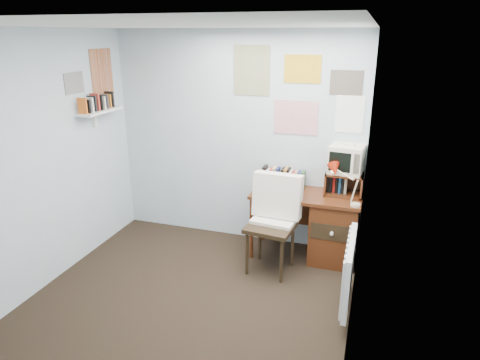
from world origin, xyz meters
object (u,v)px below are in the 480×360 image
at_px(tv_riser, 344,183).
at_px(radiator, 349,271).
at_px(desk, 329,226).
at_px(crt_tv, 347,158).
at_px(desk_chair, 271,227).
at_px(wall_shelf, 100,111).
at_px(desk_lamp, 357,190).

height_order(tv_riser, radiator, tv_riser).
relative_size(desk, crt_tv, 3.45).
bearing_deg(desk_chair, crt_tv, 46.54).
xyz_separation_m(desk_chair, tv_riser, (0.68, 0.55, 0.38)).
distance_m(desk, crt_tv, 0.79).
relative_size(desk, tv_riser, 3.00).
relative_size(crt_tv, wall_shelf, 0.56).
height_order(desk_chair, desk_lamp, desk_lamp).
xyz_separation_m(desk, wall_shelf, (-2.57, -0.38, 1.21)).
distance_m(desk, wall_shelf, 2.87).
height_order(desk_lamp, crt_tv, crt_tv).
xyz_separation_m(desk_lamp, wall_shelf, (-2.84, -0.18, 0.68)).
distance_m(desk_chair, radiator, 0.99).
xyz_separation_m(radiator, wall_shelf, (-2.86, 0.55, 1.20)).
bearing_deg(wall_shelf, radiator, -10.89).
distance_m(crt_tv, radiator, 1.31).
height_order(desk, tv_riser, tv_riser).
xyz_separation_m(desk, crt_tv, (0.13, 0.13, 0.77)).
bearing_deg(desk_chair, wall_shelf, -174.97).
height_order(desk_lamp, radiator, desk_lamp).
height_order(crt_tv, wall_shelf, wall_shelf).
bearing_deg(tv_riser, crt_tv, 71.03).
bearing_deg(wall_shelf, tv_riser, 10.32).
relative_size(desk_lamp, radiator, 0.45).
distance_m(desk_chair, wall_shelf, 2.30).
height_order(desk, desk_chair, desk_chair).
height_order(desk, wall_shelf, wall_shelf).
height_order(radiator, wall_shelf, wall_shelf).
distance_m(radiator, wall_shelf, 3.15).
distance_m(tv_riser, wall_shelf, 2.83).
height_order(crt_tv, radiator, crt_tv).
bearing_deg(tv_riser, desk_lamp, -64.43).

